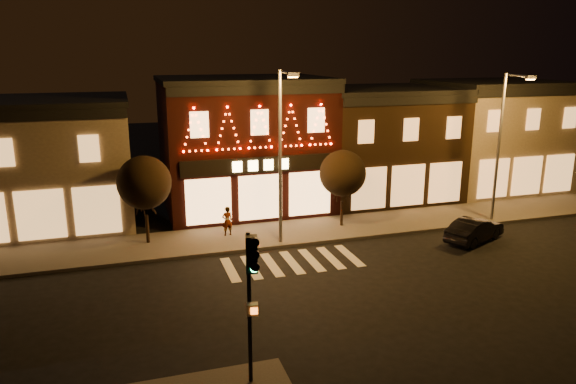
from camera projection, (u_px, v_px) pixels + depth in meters
name	position (u px, v px, depth m)	size (l,w,h in m)	color
ground	(321.00, 298.00, 21.97)	(120.00, 120.00, 0.00)	black
sidewalk_far	(304.00, 231.00, 29.92)	(44.00, 4.00, 0.15)	#47423D
building_left	(20.00, 164.00, 30.25)	(12.20, 8.28, 7.30)	#796956
building_pulp	(244.00, 144.00, 33.83)	(10.20, 8.34, 8.30)	black
building_right_a	(380.00, 143.00, 36.67)	(9.20, 8.28, 7.50)	#332111
building_right_b	(491.00, 135.00, 39.21)	(9.20, 8.28, 7.80)	#796956
traffic_signal_near	(251.00, 281.00, 15.22)	(0.38, 0.50, 4.72)	black
streetlamp_mid	(282.00, 145.00, 26.54)	(0.57, 2.02, 8.81)	#59595E
streetlamp_right	(503.00, 136.00, 30.35)	(0.58, 1.95, 8.50)	#59595E
tree_left	(144.00, 183.00, 27.13)	(2.74, 2.74, 4.59)	black
tree_right	(343.00, 173.00, 29.92)	(2.61, 2.61, 4.37)	black
dark_sedan	(475.00, 230.00, 28.39)	(1.36, 3.89, 1.28)	black
pedestrian	(227.00, 221.00, 28.83)	(0.59, 0.39, 1.61)	gray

